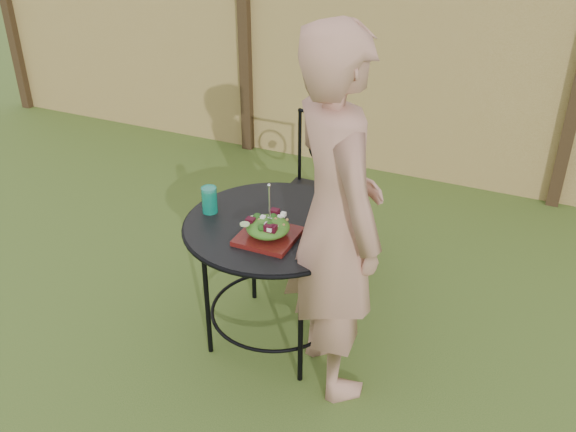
{
  "coord_description": "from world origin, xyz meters",
  "views": [
    {
      "loc": [
        1.21,
        -2.59,
        2.35
      ],
      "look_at": [
        0.07,
        -0.04,
        0.75
      ],
      "focal_mm": 40.0,
      "sensor_mm": 36.0,
      "label": 1
    }
  ],
  "objects_px": {
    "patio_chair": "(319,189)",
    "diner": "(336,220)",
    "salad_plate": "(268,236)",
    "patio_table": "(274,246)"
  },
  "relations": [
    {
      "from": "patio_table",
      "to": "patio_chair",
      "type": "xyz_separation_m",
      "value": [
        -0.08,
        0.83,
        -0.08
      ]
    },
    {
      "from": "patio_chair",
      "to": "salad_plate",
      "type": "bearing_deg",
      "value": -82.95
    },
    {
      "from": "patio_chair",
      "to": "diner",
      "type": "height_order",
      "value": "diner"
    },
    {
      "from": "patio_chair",
      "to": "salad_plate",
      "type": "height_order",
      "value": "patio_chair"
    },
    {
      "from": "salad_plate",
      "to": "patio_table",
      "type": "bearing_deg",
      "value": 104.64
    },
    {
      "from": "diner",
      "to": "patio_table",
      "type": "bearing_deg",
      "value": 27.02
    },
    {
      "from": "diner",
      "to": "salad_plate",
      "type": "height_order",
      "value": "diner"
    },
    {
      "from": "patio_chair",
      "to": "salad_plate",
      "type": "xyz_separation_m",
      "value": [
        0.12,
        -0.98,
        0.23
      ]
    },
    {
      "from": "salad_plate",
      "to": "diner",
      "type": "bearing_deg",
      "value": 1.69
    },
    {
      "from": "salad_plate",
      "to": "patio_chair",
      "type": "bearing_deg",
      "value": 97.05
    }
  ]
}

